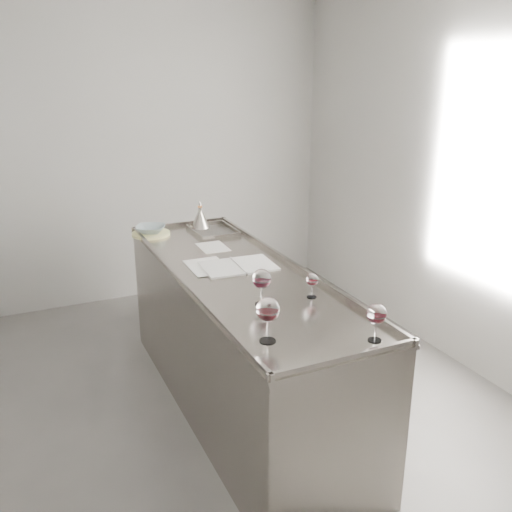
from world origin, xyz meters
name	(u,v)px	position (x,y,z in m)	size (l,w,h in m)	color
room_shell	(170,222)	(0.00, 0.00, 1.40)	(4.54, 5.04, 2.84)	#565351
counter	(240,342)	(0.50, 0.30, 0.47)	(0.77, 2.42, 0.97)	gray
wine_glass_left	(268,311)	(0.27, -0.58, 1.09)	(0.11, 0.11, 0.22)	white
wine_glass_middle	(262,280)	(0.43, -0.18, 1.08)	(0.10, 0.10, 0.20)	white
wine_glass_right	(377,315)	(0.73, -0.78, 1.07)	(0.09, 0.09, 0.18)	white
wine_glass_small	(312,280)	(0.72, -0.21, 1.04)	(0.07, 0.07, 0.14)	white
notebook	(238,266)	(0.54, 0.41, 0.95)	(0.47, 0.34, 0.02)	white
loose_paper_top	(213,247)	(0.54, 0.86, 0.94)	(0.18, 0.26, 0.00)	silver
loose_paper_under	(208,266)	(0.37, 0.50, 0.94)	(0.23, 0.33, 0.00)	white
trivet	(151,234)	(0.22, 1.34, 0.95)	(0.28, 0.28, 0.02)	#EAE697
ceramic_bowl	(151,229)	(0.23, 1.34, 0.99)	(0.22, 0.22, 0.05)	#8EA0A5
wine_funnel	(200,219)	(0.63, 1.38, 1.01)	(0.15, 0.15, 0.22)	#9C938B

